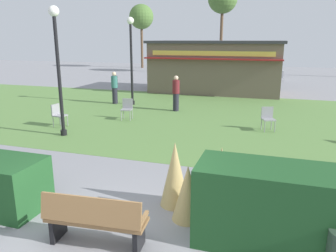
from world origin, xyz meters
name	(u,v)px	position (x,y,z in m)	size (l,w,h in m)	color
ground_plane	(95,246)	(0.00, 0.00, 0.00)	(80.00, 80.00, 0.00)	gray
lawn_patch	(209,117)	(0.00, 9.93, 0.00)	(36.00, 12.00, 0.01)	#5B8442
park_bench	(95,220)	(0.01, 0.03, 0.48)	(1.74, 0.67, 0.95)	olive
hedge_right	(270,206)	(2.74, 0.98, 0.68)	(2.44, 1.10, 1.37)	#1E4C23
ornamental_grass_behind_left	(175,174)	(0.85, 1.80, 0.68)	(0.61, 0.61, 1.36)	tan
ornamental_grass_behind_right	(188,193)	(1.25, 1.32, 0.55)	(0.60, 0.60, 1.10)	tan
ornamental_grass_behind_center	(221,179)	(1.77, 1.89, 0.66)	(0.56, 0.56, 1.32)	tan
lamppost_mid	(57,57)	(-4.42, 5.51, 2.77)	(0.36, 0.36, 4.41)	black
lamppost_far	(131,51)	(-4.40, 11.58, 2.77)	(0.36, 0.36, 4.41)	black
food_kiosk	(216,66)	(-1.02, 17.26, 1.64)	(8.35, 4.28, 3.25)	#6B5B4C
cafe_chair_east	(268,117)	(2.51, 8.42, 0.53)	(0.57, 0.57, 0.89)	gray
cafe_chair_center	(58,113)	(-5.35, 6.52, 0.53)	(0.48, 0.48, 0.89)	gray
cafe_chair_north	(127,107)	(-3.27, 8.44, 0.53)	(0.51, 0.51, 0.89)	gray
person_strolling	(115,88)	(-5.40, 11.54, 0.86)	(0.34, 0.34, 1.69)	#23232D
person_standing	(176,93)	(-1.77, 10.74, 0.86)	(0.34, 0.34, 1.69)	#23232D
parked_car_west_slot	(200,70)	(-3.79, 25.25, 0.64)	(4.36, 2.37, 1.20)	navy
parked_car_center_slot	(256,72)	(1.10, 25.25, 0.64)	(4.34, 2.32, 1.20)	#B7BABF
tree_center_bg	(141,17)	(-12.56, 33.06, 5.78)	(2.80, 2.80, 7.24)	brown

